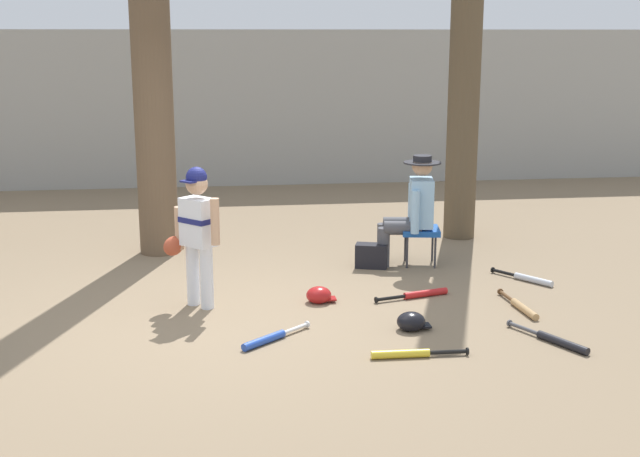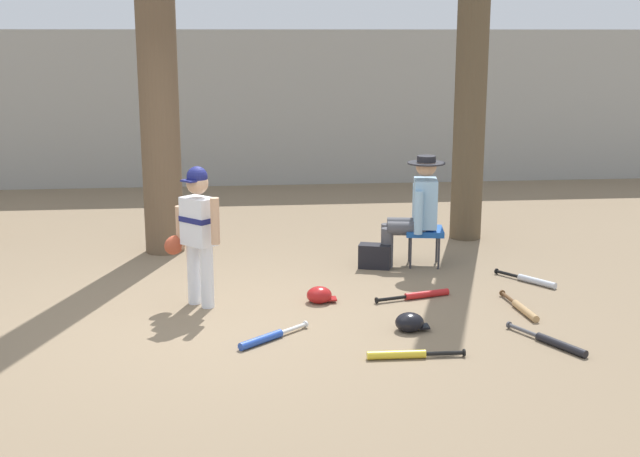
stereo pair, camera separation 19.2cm
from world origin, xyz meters
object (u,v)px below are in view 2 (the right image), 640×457
(bat_black_composite, at_px, (555,343))
(bat_yellow_trainer, at_px, (404,354))
(batting_helmet_black, at_px, (410,322))
(bat_red_barrel, at_px, (421,295))
(bat_blue_youth, at_px, (266,338))
(folding_stool, at_px, (424,233))
(seated_spectator, at_px, (416,208))
(handbag_beside_stool, at_px, (375,256))
(bat_wood_tan, at_px, (523,309))
(bat_aluminum_silver, at_px, (532,280))
(young_ballplayer, at_px, (197,227))
(batting_helmet_red, at_px, (319,295))
(tree_near_player, at_px, (155,4))
(tree_behind_spectator, at_px, (473,28))

(bat_black_composite, relative_size, bat_yellow_trainer, 0.98)
(bat_yellow_trainer, xyz_separation_m, batting_helmet_black, (0.17, 0.62, 0.04))
(bat_red_barrel, xyz_separation_m, bat_blue_youth, (-1.52, -1.01, 0.00))
(folding_stool, xyz_separation_m, bat_blue_youth, (-1.80, -2.16, -0.33))
(seated_spectator, distance_m, batting_helmet_black, 2.17)
(handbag_beside_stool, bearing_deg, bat_yellow_trainer, -94.43)
(bat_black_composite, distance_m, bat_wood_tan, 0.85)
(bat_aluminum_silver, bearing_deg, young_ballplayer, -173.84)
(folding_stool, height_order, seated_spectator, seated_spectator)
(bat_yellow_trainer, bearing_deg, bat_wood_tan, 37.31)
(seated_spectator, xyz_separation_m, bat_black_composite, (0.61, -2.52, -0.61))
(handbag_beside_stool, bearing_deg, young_ballplayer, -149.26)
(bat_black_composite, xyz_separation_m, batting_helmet_red, (-1.78, 1.33, 0.04))
(bat_red_barrel, height_order, bat_wood_tan, same)
(seated_spectator, distance_m, bat_red_barrel, 1.33)
(seated_spectator, height_order, batting_helmet_black, seated_spectator)
(tree_near_player, relative_size, young_ballplayer, 4.68)
(young_ballplayer, bearing_deg, bat_red_barrel, -0.20)
(tree_near_player, relative_size, tree_behind_spectator, 1.10)
(handbag_beside_stool, xyz_separation_m, bat_red_barrel, (0.26, -1.10, -0.10))
(batting_helmet_black, bearing_deg, seated_spectator, 76.79)
(folding_stool, relative_size, bat_aluminum_silver, 0.74)
(handbag_beside_stool, distance_m, bat_blue_youth, 2.45)
(bat_red_barrel, relative_size, bat_wood_tan, 0.96)
(bat_blue_youth, height_order, bat_aluminum_silver, same)
(bat_blue_youth, bearing_deg, young_ballplayer, 119.71)
(tree_behind_spectator, distance_m, bat_aluminum_silver, 3.19)
(bat_wood_tan, bearing_deg, folding_stool, 108.14)
(bat_wood_tan, bearing_deg, young_ballplayer, 170.13)
(batting_helmet_red, bearing_deg, handbag_beside_stool, 57.49)
(bat_yellow_trainer, height_order, batting_helmet_red, batting_helmet_red)
(young_ballplayer, height_order, bat_wood_tan, young_ballplayer)
(young_ballplayer, height_order, folding_stool, young_ballplayer)
(folding_stool, height_order, bat_blue_youth, folding_stool)
(bat_aluminum_silver, bearing_deg, batting_helmet_red, -169.99)
(bat_blue_youth, bearing_deg, bat_aluminum_silver, 26.67)
(bat_aluminum_silver, relative_size, batting_helmet_red, 2.22)
(seated_spectator, height_order, handbag_beside_stool, seated_spectator)
(tree_near_player, bearing_deg, folding_stool, -17.58)
(tree_near_player, height_order, folding_stool, tree_near_player)
(seated_spectator, height_order, bat_aluminum_silver, seated_spectator)
(bat_black_composite, bearing_deg, bat_red_barrel, 120.49)
(folding_stool, bearing_deg, bat_aluminum_silver, -39.89)
(handbag_beside_stool, height_order, batting_helmet_black, handbag_beside_stool)
(folding_stool, bearing_deg, seated_spectator, 170.70)
(bat_black_composite, xyz_separation_m, bat_yellow_trainer, (-1.26, -0.13, 0.00))
(bat_black_composite, bearing_deg, folding_stool, 101.62)
(tree_near_player, relative_size, bat_red_barrel, 8.10)
(young_ballplayer, distance_m, bat_yellow_trainer, 2.32)
(young_ballplayer, xyz_separation_m, seated_spectator, (2.28, 1.16, -0.10))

